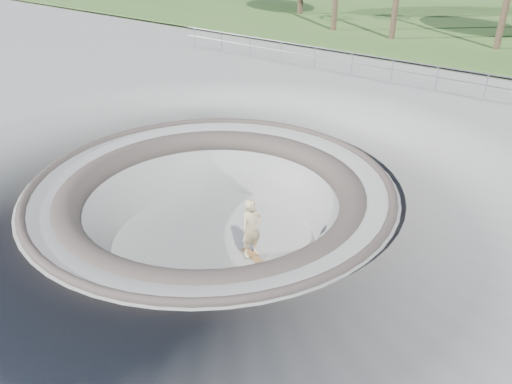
% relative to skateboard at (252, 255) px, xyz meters
% --- Properties ---
extents(ground, '(180.00, 180.00, 0.00)m').
position_rel_skateboard_xyz_m(ground, '(-1.43, 0.01, 1.83)').
color(ground, gray).
rests_on(ground, ground).
extents(skate_bowl, '(14.00, 14.00, 4.10)m').
position_rel_skateboard_xyz_m(skate_bowl, '(-1.43, 0.01, 0.00)').
color(skate_bowl, gray).
rests_on(skate_bowl, ground).
extents(safety_railing, '(25.00, 0.06, 1.03)m').
position_rel_skateboard_xyz_m(safety_railing, '(-1.43, 12.01, 2.53)').
color(safety_railing, gray).
rests_on(safety_railing, ground).
extents(skateboard, '(0.83, 0.45, 0.08)m').
position_rel_skateboard_xyz_m(skateboard, '(0.00, 0.00, 0.00)').
color(skateboard, brown).
rests_on(skateboard, ground).
extents(skater, '(0.57, 0.73, 1.75)m').
position_rel_skateboard_xyz_m(skater, '(-0.00, 0.00, 0.89)').
color(skater, '#D0B987').
rests_on(skater, skateboard).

